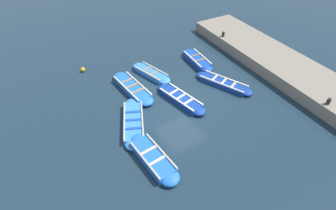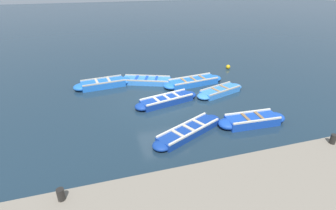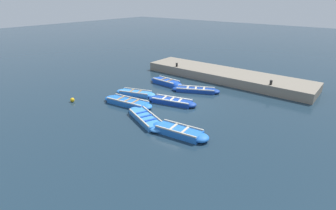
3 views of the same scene
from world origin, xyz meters
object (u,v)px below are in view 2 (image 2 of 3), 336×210
(boat_broadside, at_px, (146,81))
(boat_outer_left, at_px, (220,91))
(boat_stern_in, at_px, (189,131))
(boat_near_quay, at_px, (167,100))
(bollard_mid_north, at_px, (61,194))
(bollard_north, at_px, (333,139))
(boat_outer_right, at_px, (252,120))
(buoy_orange_near, at_px, (228,67))
(boat_drifting, at_px, (103,84))
(boat_tucked, at_px, (193,82))

(boat_broadside, distance_m, boat_outer_left, 4.61)
(boat_stern_in, relative_size, boat_broadside, 0.94)
(boat_near_quay, xyz_separation_m, boat_stern_in, (-3.14, -0.04, -0.02))
(boat_stern_in, height_order, bollard_mid_north, bollard_mid_north)
(boat_broadside, bearing_deg, bollard_north, -153.81)
(boat_outer_right, height_order, bollard_mid_north, bollard_mid_north)
(boat_outer_right, bearing_deg, bollard_north, -159.44)
(boat_stern_in, height_order, boat_outer_right, boat_outer_right)
(bollard_north, bearing_deg, boat_outer_right, 20.56)
(boat_near_quay, distance_m, boat_stern_in, 3.14)
(boat_near_quay, distance_m, buoy_orange_near, 7.15)
(boat_stern_in, bearing_deg, boat_drifting, 25.46)
(boat_near_quay, bearing_deg, bollard_mid_north, 142.84)
(boat_outer_left, bearing_deg, buoy_orange_near, -33.92)
(boat_near_quay, xyz_separation_m, boat_drifting, (3.29, 3.03, 0.02))
(boat_drifting, xyz_separation_m, boat_outer_left, (-2.97, -6.28, -0.04))
(boat_outer_left, bearing_deg, boat_broadside, 52.50)
(boat_drifting, distance_m, boat_outer_left, 6.95)
(boat_broadside, relative_size, buoy_orange_near, 13.03)
(boat_near_quay, xyz_separation_m, bollard_north, (-6.23, -4.21, 0.77))
(bollard_north, bearing_deg, boat_tucked, 12.93)
(boat_tucked, distance_m, buoy_orange_near, 4.09)
(boat_stern_in, relative_size, boat_drifting, 1.05)
(boat_stern_in, relative_size, boat_outer_left, 1.13)
(boat_near_quay, distance_m, boat_broadside, 3.16)
(boat_near_quay, distance_m, bollard_north, 7.56)
(boat_outer_right, bearing_deg, boat_outer_left, -3.19)
(boat_broadside, relative_size, boat_outer_right, 1.21)
(boat_near_quay, height_order, boat_outer_left, boat_near_quay)
(boat_drifting, bearing_deg, bollard_north, -142.79)
(boat_broadside, height_order, bollard_north, bollard_north)
(bollard_mid_north, bearing_deg, boat_outer_right, -68.58)
(boat_outer_right, bearing_deg, boat_near_quay, 43.93)
(boat_drifting, xyz_separation_m, bollard_north, (-9.53, -7.23, 0.75))
(buoy_orange_near, bearing_deg, boat_broadside, 99.20)
(boat_near_quay, bearing_deg, boat_drifting, 42.56)
(boat_stern_in, distance_m, buoy_orange_near, 9.30)
(boat_near_quay, distance_m, boat_outer_right, 4.41)
(boat_tucked, height_order, boat_outer_right, boat_outer_right)
(bollard_mid_north, bearing_deg, boat_outer_left, -50.57)
(boat_outer_left, xyz_separation_m, boat_tucked, (1.72, 0.95, 0.03))
(boat_near_quay, xyz_separation_m, boat_outer_right, (-3.18, -3.06, 0.02))
(boat_near_quay, bearing_deg, boat_tucked, -48.36)
(boat_tucked, relative_size, bollard_north, 11.44)
(boat_stern_in, bearing_deg, boat_outer_left, -42.89)
(boat_drifting, distance_m, boat_outer_right, 8.89)
(boat_drifting, relative_size, bollard_north, 10.13)
(boat_stern_in, bearing_deg, bollard_north, -126.59)
(boat_drifting, height_order, boat_broadside, boat_drifting)
(bollard_north, bearing_deg, boat_outer_left, 8.24)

